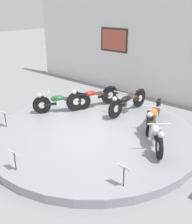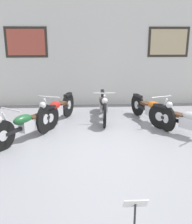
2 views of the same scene
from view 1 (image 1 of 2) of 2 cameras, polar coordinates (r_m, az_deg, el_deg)
The scene contains 11 objects.
ground_plane at distance 7.71m, azimuth -0.51°, elevation -5.33°, with size 60.00×60.00×0.00m, color gray.
display_platform at distance 7.66m, azimuth -0.51°, elevation -4.61°, with size 5.91×5.91×0.22m, color gray.
back_wall at distance 10.50m, azimuth 15.08°, elevation 12.84°, with size 14.00×0.22×3.94m.
motorcycle_green at distance 8.82m, azimuth -7.65°, elevation 2.32°, with size 1.16×1.63×0.78m.
motorcycle_red at distance 9.10m, azimuth -0.77°, elevation 3.37°, with size 0.78×1.92×0.81m.
motorcycle_black at distance 8.72m, azimuth 6.88°, elevation 2.28°, with size 0.54×2.01×0.80m.
motorcycle_orange at distance 7.85m, azimuth 12.48°, elevation -0.60°, with size 0.72×1.88×0.78m.
motorcycle_silver at distance 6.83m, azimuth 12.57°, elevation -4.23°, with size 1.29×1.55×0.78m.
info_placard_front_left at distance 8.10m, azimuth -19.23°, elevation -0.70°, with size 0.26×0.11×0.51m.
info_placard_front_centre at distance 5.96m, azimuth -17.37°, elevation -9.04°, with size 0.26×0.11×0.51m.
info_placard_front_right at distance 5.27m, azimuth 6.13°, elevation -12.57°, with size 0.26×0.11×0.51m.
Camera 1 is at (4.47, -5.15, 3.60)m, focal length 42.00 mm.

